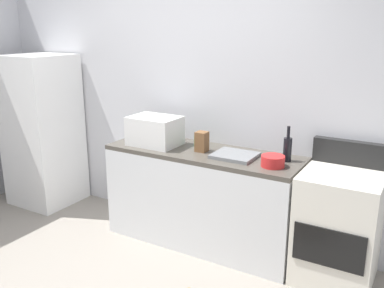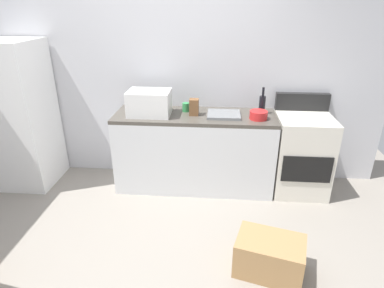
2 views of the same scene
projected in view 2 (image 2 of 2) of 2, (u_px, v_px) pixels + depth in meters
ground_plane at (151, 251)px, 2.91m from camera, size 6.00×6.00×0.00m
wall_back at (172, 72)px, 3.79m from camera, size 5.00×0.10×2.60m
kitchen_counter at (195, 151)px, 3.80m from camera, size 1.80×0.60×0.90m
refrigerator at (18, 116)px, 3.74m from camera, size 0.68×0.66×1.69m
stove_oven at (301, 153)px, 3.70m from camera, size 0.60×0.61×1.10m
microwave at (149, 103)px, 3.56m from camera, size 0.46×0.34×0.27m
sink_basin at (224, 115)px, 3.56m from camera, size 0.36×0.32×0.03m
wine_bottle at (262, 104)px, 3.60m from camera, size 0.07×0.07×0.30m
coffee_mug at (186, 107)px, 3.69m from camera, size 0.08×0.08×0.10m
knife_block at (194, 107)px, 3.56m from camera, size 0.10×0.10×0.18m
mixing_bowl at (259, 115)px, 3.45m from camera, size 0.19×0.19×0.09m
cardboard_box_medium at (269, 256)px, 2.64m from camera, size 0.61×0.49×0.31m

